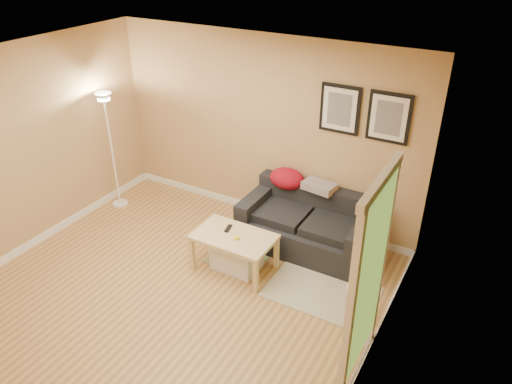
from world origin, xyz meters
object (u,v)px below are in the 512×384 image
sofa (308,222)px  coffee_table (234,252)px  book_stack (363,284)px  side_table (360,308)px  floor_lamp (113,155)px  storage_bin (237,255)px

sofa → coffee_table: 1.05m
sofa → book_stack: size_ratio=7.13×
side_table → floor_lamp: size_ratio=0.29×
storage_bin → side_table: (1.66, -0.23, 0.08)m
storage_bin → floor_lamp: (-2.36, 0.43, 0.65)m
sofa → side_table: 1.52m
book_stack → floor_lamp: floor_lamp is taller
side_table → sofa: bearing=135.8°
storage_bin → side_table: side_table is taller
storage_bin → coffee_table: bearing=-111.7°
storage_bin → side_table: 1.67m
sofa → floor_lamp: floor_lamp is taller
coffee_table → sofa: bearing=70.9°
coffee_table → book_stack: (1.66, -0.18, 0.30)m
coffee_table → storage_bin: size_ratio=1.68×
sofa → coffee_table: bearing=-124.0°
sofa → side_table: size_ratio=3.33×
storage_bin → floor_lamp: 2.49m
sofa → floor_lamp: 2.99m
side_table → floor_lamp: bearing=170.7°
sofa → book_stack: 1.51m
coffee_table → book_stack: 1.69m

